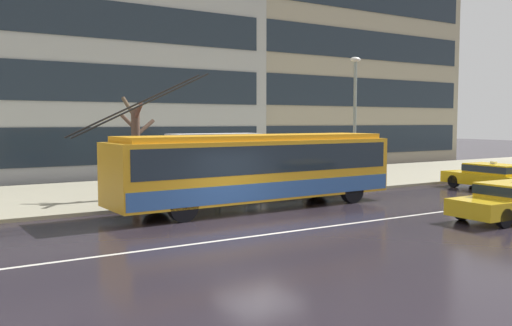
{
  "coord_description": "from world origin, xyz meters",
  "views": [
    {
      "loc": [
        -9.11,
        -14.43,
        3.31
      ],
      "look_at": [
        2.3,
        3.89,
        1.67
      ],
      "focal_mm": 38.26,
      "sensor_mm": 36.0,
      "label": 1
    }
  ],
  "objects_px": {
    "pedestrian_approaching_curb": "(216,159)",
    "street_tree_bare": "(136,147)",
    "bus_shelter": "(214,150)",
    "taxi_cross_traffic": "(491,175)",
    "pedestrian_at_shelter": "(304,156)",
    "street_lamp": "(355,110)",
    "trolleybus": "(257,168)"
  },
  "relations": [
    {
      "from": "pedestrian_at_shelter",
      "to": "street_lamp",
      "type": "relative_size",
      "value": 0.32
    },
    {
      "from": "taxi_cross_traffic",
      "to": "bus_shelter",
      "type": "xyz_separation_m",
      "value": [
        -12.87,
        4.37,
        1.4
      ]
    },
    {
      "from": "taxi_cross_traffic",
      "to": "pedestrian_approaching_curb",
      "type": "relative_size",
      "value": 2.33
    },
    {
      "from": "pedestrian_approaching_curb",
      "to": "street_tree_bare",
      "type": "relative_size",
      "value": 0.47
    },
    {
      "from": "taxi_cross_traffic",
      "to": "pedestrian_approaching_curb",
      "type": "xyz_separation_m",
      "value": [
        -12.87,
        4.12,
        1.02
      ]
    },
    {
      "from": "street_lamp",
      "to": "street_tree_bare",
      "type": "bearing_deg",
      "value": 170.7
    },
    {
      "from": "pedestrian_approaching_curb",
      "to": "pedestrian_at_shelter",
      "type": "bearing_deg",
      "value": -2.76
    },
    {
      "from": "pedestrian_approaching_curb",
      "to": "trolleybus",
      "type": "bearing_deg",
      "value": -84.35
    },
    {
      "from": "bus_shelter",
      "to": "street_lamp",
      "type": "height_order",
      "value": "street_lamp"
    },
    {
      "from": "bus_shelter",
      "to": "pedestrian_approaching_curb",
      "type": "bearing_deg",
      "value": -90.05
    },
    {
      "from": "bus_shelter",
      "to": "street_lamp",
      "type": "bearing_deg",
      "value": -5.2
    },
    {
      "from": "taxi_cross_traffic",
      "to": "bus_shelter",
      "type": "height_order",
      "value": "bus_shelter"
    },
    {
      "from": "taxi_cross_traffic",
      "to": "pedestrian_at_shelter",
      "type": "relative_size",
      "value": 2.31
    },
    {
      "from": "pedestrian_at_shelter",
      "to": "pedestrian_approaching_curb",
      "type": "relative_size",
      "value": 1.01
    },
    {
      "from": "pedestrian_approaching_curb",
      "to": "street_tree_bare",
      "type": "distance_m",
      "value": 3.38
    },
    {
      "from": "trolleybus",
      "to": "taxi_cross_traffic",
      "type": "distance_m",
      "value": 12.68
    },
    {
      "from": "bus_shelter",
      "to": "pedestrian_approaching_curb",
      "type": "height_order",
      "value": "bus_shelter"
    },
    {
      "from": "bus_shelter",
      "to": "pedestrian_approaching_curb",
      "type": "xyz_separation_m",
      "value": [
        -0.0,
        -0.25,
        -0.37
      ]
    },
    {
      "from": "taxi_cross_traffic",
      "to": "street_lamp",
      "type": "height_order",
      "value": "street_lamp"
    },
    {
      "from": "street_lamp",
      "to": "street_tree_bare",
      "type": "height_order",
      "value": "street_lamp"
    },
    {
      "from": "trolleybus",
      "to": "pedestrian_at_shelter",
      "type": "distance_m",
      "value": 4.95
    },
    {
      "from": "pedestrian_at_shelter",
      "to": "pedestrian_approaching_curb",
      "type": "height_order",
      "value": "pedestrian_at_shelter"
    },
    {
      "from": "trolleybus",
      "to": "taxi_cross_traffic",
      "type": "bearing_deg",
      "value": -5.83
    },
    {
      "from": "taxi_cross_traffic",
      "to": "street_lamp",
      "type": "relative_size",
      "value": 0.74
    },
    {
      "from": "taxi_cross_traffic",
      "to": "street_lamp",
      "type": "bearing_deg",
      "value": 146.09
    },
    {
      "from": "pedestrian_at_shelter",
      "to": "street_lamp",
      "type": "distance_m",
      "value": 3.61
    },
    {
      "from": "taxi_cross_traffic",
      "to": "street_tree_bare",
      "type": "relative_size",
      "value": 1.1
    },
    {
      "from": "trolleybus",
      "to": "bus_shelter",
      "type": "xyz_separation_m",
      "value": [
        -0.28,
        3.08,
        0.54
      ]
    },
    {
      "from": "bus_shelter",
      "to": "street_lamp",
      "type": "distance_m",
      "value": 7.61
    },
    {
      "from": "pedestrian_at_shelter",
      "to": "street_lamp",
      "type": "height_order",
      "value": "street_lamp"
    },
    {
      "from": "taxi_cross_traffic",
      "to": "bus_shelter",
      "type": "distance_m",
      "value": 13.66
    },
    {
      "from": "taxi_cross_traffic",
      "to": "street_lamp",
      "type": "distance_m",
      "value": 7.34
    }
  ]
}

